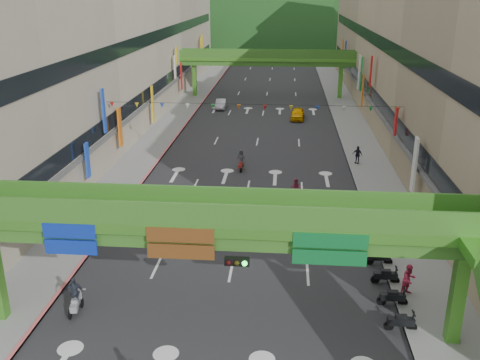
{
  "coord_description": "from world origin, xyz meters",
  "views": [
    {
      "loc": [
        2.91,
        -15.89,
        15.77
      ],
      "look_at": [
        0.0,
        18.0,
        3.5
      ],
      "focal_mm": 40.0,
      "sensor_mm": 36.0,
      "label": 1
    }
  ],
  "objects_px": {
    "scooter_rider_mid": "(296,190)",
    "car_yellow": "(298,114)",
    "overpass_near": "(237,241)",
    "car_silver": "(221,104)",
    "pedestrian_red": "(409,282)"
  },
  "relations": [
    {
      "from": "overpass_near",
      "to": "scooter_rider_mid",
      "type": "distance_m",
      "value": 18.34
    },
    {
      "from": "overpass_near",
      "to": "car_silver",
      "type": "bearing_deg",
      "value": 97.65
    },
    {
      "from": "pedestrian_red",
      "to": "car_silver",
      "type": "bearing_deg",
      "value": 77.58
    },
    {
      "from": "overpass_near",
      "to": "pedestrian_red",
      "type": "xyz_separation_m",
      "value": [
        8.87,
        4.54,
        -4.33
      ]
    },
    {
      "from": "overpass_near",
      "to": "car_silver",
      "type": "relative_size",
      "value": 7.1
    },
    {
      "from": "scooter_rider_mid",
      "to": "car_yellow",
      "type": "height_order",
      "value": "scooter_rider_mid"
    },
    {
      "from": "car_yellow",
      "to": "scooter_rider_mid",
      "type": "bearing_deg",
      "value": -87.68
    },
    {
      "from": "car_silver",
      "to": "pedestrian_red",
      "type": "xyz_separation_m",
      "value": [
        15.72,
        -46.49,
        0.22
      ]
    },
    {
      "from": "scooter_rider_mid",
      "to": "car_yellow",
      "type": "bearing_deg",
      "value": 88.85
    },
    {
      "from": "overpass_near",
      "to": "car_yellow",
      "type": "bearing_deg",
      "value": 85.54
    },
    {
      "from": "overpass_near",
      "to": "car_yellow",
      "type": "xyz_separation_m",
      "value": [
        3.56,
        45.61,
        -4.49
      ]
    },
    {
      "from": "overpass_near",
      "to": "pedestrian_red",
      "type": "distance_m",
      "value": 10.86
    },
    {
      "from": "car_yellow",
      "to": "pedestrian_red",
      "type": "relative_size",
      "value": 2.4
    },
    {
      "from": "car_silver",
      "to": "pedestrian_red",
      "type": "height_order",
      "value": "pedestrian_red"
    },
    {
      "from": "overpass_near",
      "to": "car_silver",
      "type": "height_order",
      "value": "overpass_near"
    }
  ]
}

